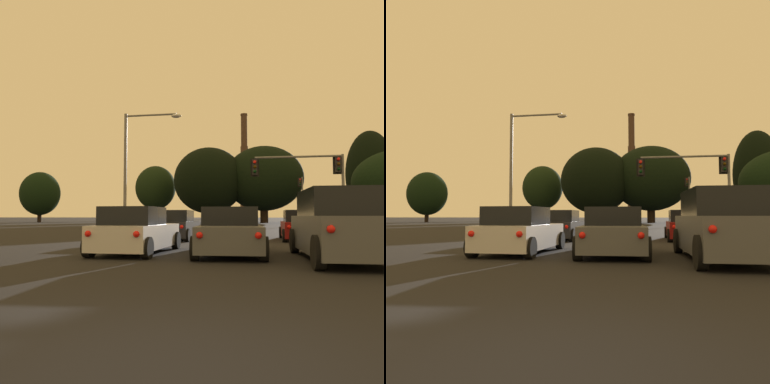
% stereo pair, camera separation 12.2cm
% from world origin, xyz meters
% --- Properties ---
extents(hatchback_right_lane_front, '(2.00, 4.14, 1.44)m').
position_xyz_m(hatchback_right_lane_front, '(2.90, 15.98, 0.66)').
color(hatchback_right_lane_front, maroon).
rests_on(hatchback_right_lane_front, ground_plane).
extents(suv_right_lane_second, '(2.20, 4.94, 1.86)m').
position_xyz_m(suv_right_lane_second, '(2.88, 7.77, 0.90)').
color(suv_right_lane_second, '#4C4F54').
rests_on(suv_right_lane_second, ground_plane).
extents(sedan_center_lane_second, '(2.19, 4.78, 1.43)m').
position_xyz_m(sedan_center_lane_second, '(-0.09, 9.08, 0.67)').
color(sedan_center_lane_second, '#4C4F54').
rests_on(sedan_center_lane_second, ground_plane).
extents(hatchback_left_lane_front, '(1.97, 4.13, 1.44)m').
position_xyz_m(hatchback_left_lane_front, '(-3.10, 15.55, 0.66)').
color(hatchback_left_lane_front, black).
rests_on(hatchback_left_lane_front, ground_plane).
extents(hatchback_left_lane_second, '(2.05, 4.16, 1.44)m').
position_xyz_m(hatchback_left_lane_second, '(-2.98, 8.81, 0.66)').
color(hatchback_left_lane_second, silver).
rests_on(hatchback_left_lane_second, ground_plane).
extents(traffic_light_far_right, '(0.78, 0.50, 6.34)m').
position_xyz_m(traffic_light_far_right, '(7.06, 48.50, 4.15)').
color(traffic_light_far_right, slate).
rests_on(traffic_light_far_right, ground_plane).
extents(traffic_light_overhead_right, '(6.15, 0.50, 5.20)m').
position_xyz_m(traffic_light_overhead_right, '(4.39, 22.95, 4.01)').
color(traffic_light_overhead_right, slate).
rests_on(traffic_light_overhead_right, ground_plane).
extents(street_lamp, '(3.78, 0.36, 7.82)m').
position_xyz_m(street_lamp, '(-6.83, 20.51, 4.91)').
color(street_lamp, slate).
rests_on(street_lamp, ground_plane).
extents(smokestack, '(6.11, 6.11, 46.62)m').
position_xyz_m(smokestack, '(-2.66, 163.06, 18.31)').
color(smokestack, '#3C2B22').
rests_on(smokestack, ground_plane).
extents(treeline_left_mid, '(7.58, 6.82, 9.52)m').
position_xyz_m(treeline_left_mid, '(-39.15, 62.72, 5.41)').
color(treeline_left_mid, black).
rests_on(treeline_left_mid, ground_plane).
extents(treeline_center_left, '(13.46, 12.11, 13.23)m').
position_xyz_m(treeline_center_left, '(2.61, 62.78, 7.62)').
color(treeline_center_left, black).
rests_on(treeline_center_left, ground_plane).
extents(treeline_far_right, '(7.74, 6.97, 10.72)m').
position_xyz_m(treeline_far_right, '(-17.62, 66.64, 6.55)').
color(treeline_far_right, black).
rests_on(treeline_far_right, ground_plane).
extents(treeline_right_mid, '(7.85, 7.07, 15.54)m').
position_xyz_m(treeline_right_mid, '(20.20, 63.69, 8.04)').
color(treeline_right_mid, black).
rests_on(treeline_right_mid, ground_plane).
extents(treeline_far_left, '(12.15, 10.94, 12.99)m').
position_xyz_m(treeline_far_left, '(-6.75, 61.29, 7.27)').
color(treeline_far_left, black).
rests_on(treeline_far_left, ground_plane).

